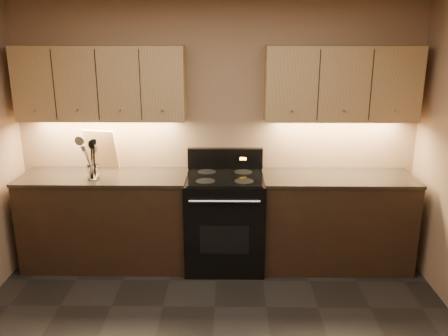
{
  "coord_description": "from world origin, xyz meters",
  "views": [
    {
      "loc": [
        0.13,
        -2.68,
        2.29
      ],
      "look_at": [
        0.07,
        1.45,
        1.08
      ],
      "focal_mm": 38.0,
      "sensor_mm": 36.0,
      "label": 1
    }
  ],
  "objects": [
    {
      "name": "black_turner",
      "position": [
        -1.15,
        1.58,
        1.13
      ],
      "size": [
        0.11,
        0.12,
        0.38
      ],
      "primitive_type": null,
      "rotation": [
        -0.04,
        0.05,
        0.3
      ],
      "color": "black",
      "rests_on": "utensil_crock"
    },
    {
      "name": "wooden_spoon",
      "position": [
        -1.2,
        1.58,
        1.1
      ],
      "size": [
        0.12,
        0.09,
        0.31
      ],
      "primitive_type": null,
      "rotation": [
        -0.06,
        0.21,
        0.13
      ],
      "color": "tan",
      "rests_on": "utensil_crock"
    },
    {
      "name": "outlet_plate",
      "position": [
        -1.3,
        1.99,
        1.12
      ],
      "size": [
        0.08,
        0.01,
        0.12
      ],
      "primitive_type": "cube",
      "color": "#B2B5BA",
      "rests_on": "wall_back"
    },
    {
      "name": "steel_spatula",
      "position": [
        -1.14,
        1.59,
        1.11
      ],
      "size": [
        0.2,
        0.11,
        0.35
      ],
      "primitive_type": null,
      "rotation": [
        0.11,
        -0.3,
        -0.25
      ],
      "color": "silver",
      "rests_on": "utensil_crock"
    },
    {
      "name": "steel_skimmer",
      "position": [
        -1.15,
        1.57,
        1.15
      ],
      "size": [
        0.22,
        0.1,
        0.41
      ],
      "primitive_type": null,
      "rotation": [
        0.02,
        -0.32,
        -0.06
      ],
      "color": "silver",
      "rests_on": "utensil_crock"
    },
    {
      "name": "stove",
      "position": [
        0.08,
        1.68,
        0.48
      ],
      "size": [
        0.76,
        0.68,
        1.14
      ],
      "color": "black",
      "rests_on": "ground"
    },
    {
      "name": "upper_cab_right",
      "position": [
        1.18,
        1.85,
        1.8
      ],
      "size": [
        1.44,
        0.3,
        0.7
      ],
      "primitive_type": "cube",
      "color": "tan",
      "rests_on": "wall_back"
    },
    {
      "name": "counter_right",
      "position": [
        1.18,
        1.7,
        0.47
      ],
      "size": [
        1.46,
        0.62,
        0.93
      ],
      "color": "black",
      "rests_on": "ground"
    },
    {
      "name": "upper_cab_left",
      "position": [
        -1.1,
        1.85,
        1.8
      ],
      "size": [
        1.6,
        0.3,
        0.7
      ],
      "primitive_type": "cube",
      "color": "tan",
      "rests_on": "wall_back"
    },
    {
      "name": "counter_left",
      "position": [
        -1.1,
        1.7,
        0.47
      ],
      "size": [
        1.62,
        0.62,
        0.93
      ],
      "color": "black",
      "rests_on": "ground"
    },
    {
      "name": "wall_back",
      "position": [
        0.0,
        2.0,
        1.3
      ],
      "size": [
        4.0,
        0.04,
        2.6
      ],
      "primitive_type": "cube",
      "color": "#9C7E5B",
      "rests_on": "ground"
    },
    {
      "name": "cutting_board",
      "position": [
        -1.17,
        1.94,
        1.13
      ],
      "size": [
        0.35,
        0.19,
        0.41
      ],
      "primitive_type": "cube",
      "rotation": [
        0.25,
        0.0,
        -0.23
      ],
      "color": "tan",
      "rests_on": "counter_left"
    },
    {
      "name": "utensil_crock",
      "position": [
        -1.17,
        1.59,
        0.99
      ],
      "size": [
        0.12,
        0.12,
        0.14
      ],
      "color": "white",
      "rests_on": "counter_left"
    },
    {
      "name": "black_spoon",
      "position": [
        -1.18,
        1.62,
        1.12
      ],
      "size": [
        0.09,
        0.11,
        0.36
      ],
      "primitive_type": null,
      "rotation": [
        0.12,
        0.08,
        -0.07
      ],
      "color": "black",
      "rests_on": "utensil_crock"
    }
  ]
}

